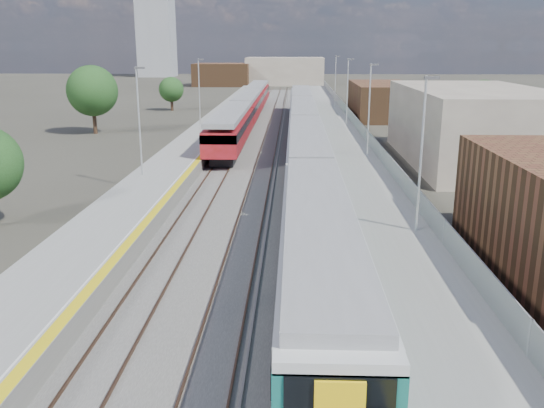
{
  "coord_description": "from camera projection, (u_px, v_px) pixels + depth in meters",
  "views": [
    {
      "loc": [
        0.48,
        -5.42,
        9.83
      ],
      "look_at": [
        -0.57,
        22.34,
        2.2
      ],
      "focal_mm": 38.0,
      "sensor_mm": 36.0,
      "label": 1
    }
  ],
  "objects": [
    {
      "name": "tree_d",
      "position": [
        483.0,
        99.0,
        67.26
      ],
      "size": [
        4.5,
        4.5,
        6.1
      ],
      "color": "#382619",
      "rests_on": "ground"
    },
    {
      "name": "platform_right",
      "position": [
        341.0,
        142.0,
        58.09
      ],
      "size": [
        4.7,
        155.0,
        8.52
      ],
      "color": "slate",
      "rests_on": "ground"
    },
    {
      "name": "green_train",
      "position": [
        305.0,
        133.0,
        51.59
      ],
      "size": [
        2.94,
        81.89,
        3.24
      ],
      "color": "black",
      "rests_on": "ground"
    },
    {
      "name": "tree_b",
      "position": [
        92.0,
        91.0,
        65.59
      ],
      "size": [
        5.75,
        5.75,
        7.8
      ],
      "color": "#382619",
      "rests_on": "ground"
    },
    {
      "name": "tree_c",
      "position": [
        171.0,
        89.0,
        89.96
      ],
      "size": [
        3.86,
        3.86,
        5.24
      ],
      "color": "#382619",
      "rests_on": "ground"
    },
    {
      "name": "ground",
      "position": [
        289.0,
        151.0,
        56.02
      ],
      "size": [
        320.0,
        320.0,
        0.0
      ],
      "primitive_type": "plane",
      "color": "#47443A",
      "rests_on": "ground"
    },
    {
      "name": "tracks",
      "position": [
        273.0,
        143.0,
        60.08
      ],
      "size": [
        8.96,
        160.0,
        0.17
      ],
      "color": "#4C3323",
      "rests_on": "ground"
    },
    {
      "name": "platform_left",
      "position": [
        200.0,
        141.0,
        58.61
      ],
      "size": [
        4.3,
        155.0,
        8.52
      ],
      "color": "slate",
      "rests_on": "ground"
    },
    {
      "name": "red_train",
      "position": [
        248.0,
        107.0,
        74.8
      ],
      "size": [
        2.99,
        60.66,
        3.78
      ],
      "color": "black",
      "rests_on": "ground"
    },
    {
      "name": "buildings",
      "position": [
        218.0,
        42.0,
        139.21
      ],
      "size": [
        72.0,
        185.5,
        40.0
      ],
      "color": "brown",
      "rests_on": "ground"
    },
    {
      "name": "ballast_bed",
      "position": [
        267.0,
        146.0,
        58.5
      ],
      "size": [
        10.5,
        155.0,
        0.06
      ],
      "primitive_type": "cube",
      "color": "#565451",
      "rests_on": "ground"
    }
  ]
}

